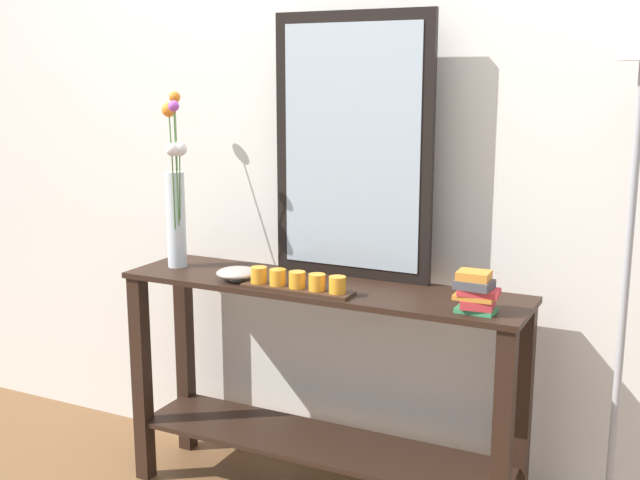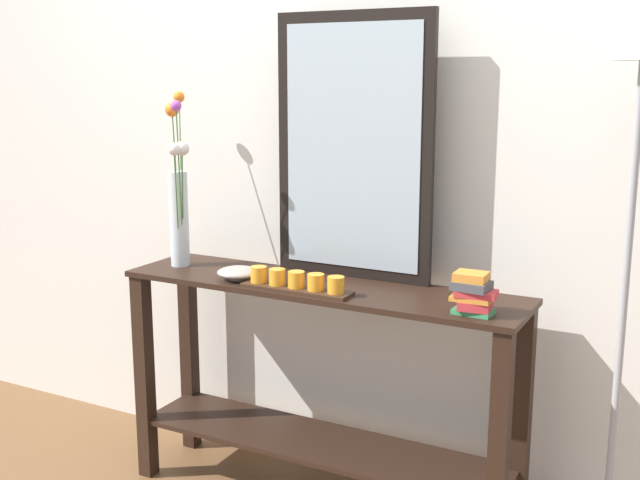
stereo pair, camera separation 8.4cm
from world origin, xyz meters
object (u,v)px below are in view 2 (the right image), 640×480
console_table (320,371)px  mirror_leaning (353,148)px  tall_vase_left (179,199)px  candle_tray (296,283)px  decorative_bowl (238,272)px  book_stack (473,294)px  floor_lamp (631,217)px

console_table → mirror_leaning: bearing=69.9°
console_table → mirror_leaning: size_ratio=1.57×
tall_vase_left → candle_tray: tall_vase_left is taller
decorative_bowl → book_stack: book_stack is taller
tall_vase_left → floor_lamp: 1.57m
tall_vase_left → decorative_bowl: 0.39m
floor_lamp → tall_vase_left: bearing=-177.4°
mirror_leaning → decorative_bowl: mirror_leaning is taller
tall_vase_left → mirror_leaning: bearing=13.6°
candle_tray → book_stack: bearing=2.0°
console_table → tall_vase_left: bearing=-178.9°
mirror_leaning → candle_tray: 0.51m
decorative_bowl → floor_lamp: size_ratio=0.09×
book_stack → floor_lamp: size_ratio=0.08×
mirror_leaning → floor_lamp: size_ratio=0.55×
candle_tray → book_stack: 0.60m
tall_vase_left → book_stack: size_ratio=4.74×
floor_lamp → book_stack: bearing=-159.2°
tall_vase_left → candle_tray: 0.62m
mirror_leaning → tall_vase_left: mirror_leaning is taller
console_table → candle_tray: size_ratio=3.68×
console_table → book_stack: bearing=-9.4°
console_table → tall_vase_left: (-0.59, -0.01, 0.58)m
mirror_leaning → floor_lamp: mirror_leaning is taller
mirror_leaning → tall_vase_left: bearing=-166.4°
console_table → floor_lamp: floor_lamp is taller
console_table → candle_tray: candle_tray is taller
decorative_bowl → tall_vase_left: bearing=167.2°
console_table → candle_tray: 0.37m
book_stack → floor_lamp: bearing=20.8°
mirror_leaning → decorative_bowl: size_ratio=6.21×
console_table → book_stack: size_ratio=10.55×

